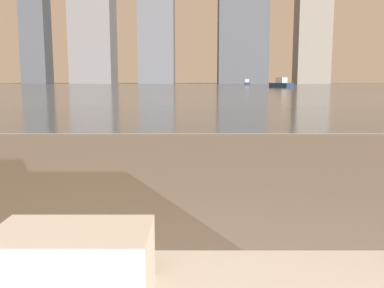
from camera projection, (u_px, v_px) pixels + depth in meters
towel_stack at (72, 263)px, 0.74m from camera, size 0.27×0.17×0.12m
harbor_water at (190, 87)px, 61.31m from camera, size 180.00×110.00×0.01m
harbor_boat_2 at (280, 84)px, 51.39m from camera, size 2.56×3.41×1.23m
harbor_boat_3 at (246, 83)px, 79.42m from camera, size 1.32×3.09×1.13m
skyline_tower_1 at (92, 26)px, 114.41m from camera, size 11.01×10.94×30.49m
skyline_tower_2 at (156, 0)px, 113.42m from camera, size 9.33×10.67×44.36m
skyline_tower_4 at (311, 41)px, 115.09m from camera, size 8.88×6.59×22.83m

